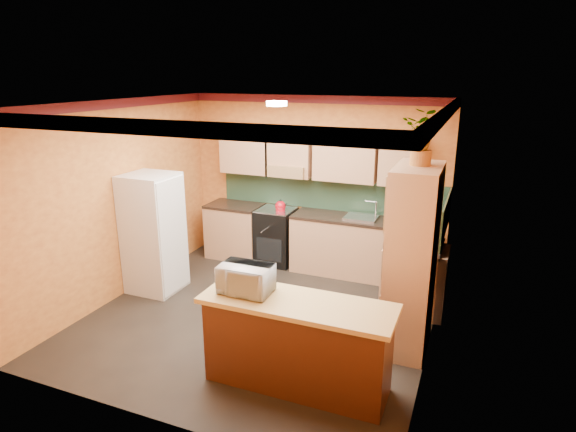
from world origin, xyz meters
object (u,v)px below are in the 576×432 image
(fridge, at_px, (153,233))
(microwave, at_px, (246,279))
(base_cabinets_back, at_px, (312,242))
(stove, at_px, (276,236))
(breakfast_bar, at_px, (297,346))
(pantry, at_px, (412,260))

(fridge, bearing_deg, microwave, -32.10)
(base_cabinets_back, height_order, fridge, fridge)
(stove, xyz_separation_m, breakfast_bar, (1.49, -2.93, -0.02))
(stove, relative_size, breakfast_bar, 0.51)
(base_cabinets_back, distance_m, pantry, 2.57)
(stove, xyz_separation_m, fridge, (-1.21, -1.58, 0.39))
(stove, distance_m, breakfast_bar, 3.29)
(pantry, bearing_deg, base_cabinets_back, 135.21)
(stove, bearing_deg, fridge, -127.30)
(base_cabinets_back, bearing_deg, pantry, -44.79)
(base_cabinets_back, relative_size, fridge, 2.15)
(base_cabinets_back, distance_m, microwave, 3.02)
(pantry, xyz_separation_m, breakfast_bar, (-0.90, -1.18, -0.61))
(base_cabinets_back, height_order, microwave, microwave)
(base_cabinets_back, relative_size, microwave, 7.10)
(stove, relative_size, microwave, 1.77)
(breakfast_bar, bearing_deg, microwave, 180.00)
(fridge, distance_m, breakfast_bar, 3.05)
(stove, bearing_deg, base_cabinets_back, 0.00)
(fridge, xyz_separation_m, breakfast_bar, (2.70, -1.35, -0.41))
(base_cabinets_back, xyz_separation_m, breakfast_bar, (0.87, -2.93, 0.00))
(stove, height_order, fridge, fridge)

